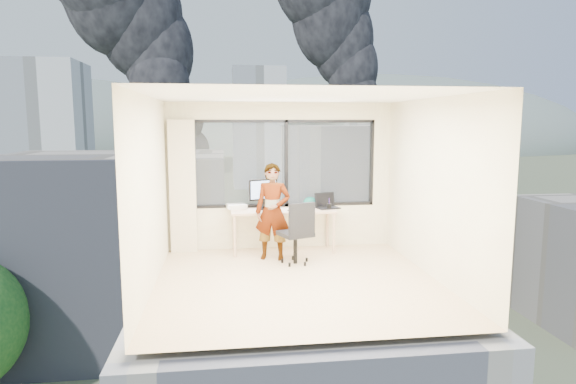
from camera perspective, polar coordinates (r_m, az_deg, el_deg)
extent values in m
cube|color=beige|center=(7.11, 1.07, -10.35)|extent=(4.00, 4.00, 0.01)
cube|color=white|center=(6.76, 1.13, 11.07)|extent=(4.00, 4.00, 0.01)
cube|color=beige|center=(4.87, 4.62, -3.14)|extent=(4.00, 0.01, 2.60)
cube|color=beige|center=(6.81, -15.78, -0.22)|extent=(0.01, 4.00, 2.60)
cube|color=beige|center=(7.38, 16.64, 0.36)|extent=(0.01, 4.00, 2.60)
cube|color=beige|center=(8.65, -12.15, 0.60)|extent=(0.45, 0.14, 2.30)
cube|color=tan|center=(8.60, -0.58, -4.51)|extent=(1.80, 0.60, 0.75)
imported|color=#2D2D33|center=(8.07, -1.79, -2.30)|extent=(0.66, 0.52, 1.59)
cube|color=white|center=(8.68, -6.01, -1.65)|extent=(0.38, 0.34, 0.08)
cube|color=black|center=(8.41, 0.26, -2.16)|extent=(0.11, 0.07, 0.01)
cylinder|color=black|center=(8.58, 4.80, -1.68)|extent=(0.10, 0.10, 0.10)
ellipsoid|color=#0D4E41|center=(8.78, 2.57, -1.16)|extent=(0.24, 0.13, 0.18)
cube|color=#515B3D|center=(127.71, -7.00, 0.66)|extent=(400.00, 400.00, 0.04)
cube|color=#C1B2A2|center=(38.65, -19.32, -6.27)|extent=(16.00, 12.00, 14.00)
cube|color=white|center=(47.25, 8.60, -2.11)|extent=(14.00, 13.00, 16.00)
cube|color=silver|center=(107.23, -26.14, 6.01)|extent=(14.00, 14.00, 28.00)
cube|color=silver|center=(127.00, -3.47, 7.45)|extent=(13.00, 13.00, 30.00)
cube|color=silver|center=(153.75, 9.97, 6.70)|extent=(15.00, 15.00, 26.00)
cube|color=silver|center=(167.49, -28.26, 5.28)|extent=(16.00, 14.00, 22.00)
ellipsoid|color=slate|center=(348.05, -27.58, 4.44)|extent=(288.00, 216.00, 90.00)
ellipsoid|color=slate|center=(342.32, 9.70, 5.19)|extent=(300.00, 220.00, 96.00)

